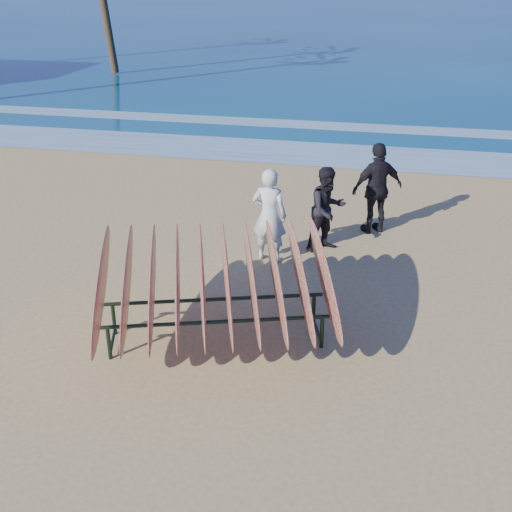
{
  "coord_description": "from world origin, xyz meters",
  "views": [
    {
      "loc": [
        1.93,
        -7.79,
        5.01
      ],
      "look_at": [
        0.0,
        0.8,
        0.95
      ],
      "focal_mm": 45.0,
      "sensor_mm": 36.0,
      "label": 1
    }
  ],
  "objects_px": {
    "person_white": "(269,215)",
    "person_dark_a": "(327,209)",
    "surfboard_rack": "(215,282)",
    "person_dark_b": "(377,189)"
  },
  "relations": [
    {
      "from": "person_white",
      "to": "person_dark_b",
      "type": "bearing_deg",
      "value": -131.62
    },
    {
      "from": "person_white",
      "to": "person_dark_b",
      "type": "distance_m",
      "value": 2.55
    },
    {
      "from": "surfboard_rack",
      "to": "person_dark_a",
      "type": "bearing_deg",
      "value": 54.08
    },
    {
      "from": "person_white",
      "to": "person_dark_a",
      "type": "xyz_separation_m",
      "value": [
        0.96,
        0.7,
        -0.06
      ]
    },
    {
      "from": "person_dark_b",
      "to": "person_white",
      "type": "bearing_deg",
      "value": 12.99
    },
    {
      "from": "surfboard_rack",
      "to": "person_dark_b",
      "type": "height_order",
      "value": "person_dark_b"
    },
    {
      "from": "person_dark_a",
      "to": "person_dark_b",
      "type": "relative_size",
      "value": 0.88
    },
    {
      "from": "surfboard_rack",
      "to": "person_dark_a",
      "type": "xyz_separation_m",
      "value": [
        1.15,
        3.58,
        -0.15
      ]
    },
    {
      "from": "surfboard_rack",
      "to": "person_dark_a",
      "type": "distance_m",
      "value": 3.76
    },
    {
      "from": "surfboard_rack",
      "to": "person_dark_a",
      "type": "height_order",
      "value": "person_dark_a"
    }
  ]
}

